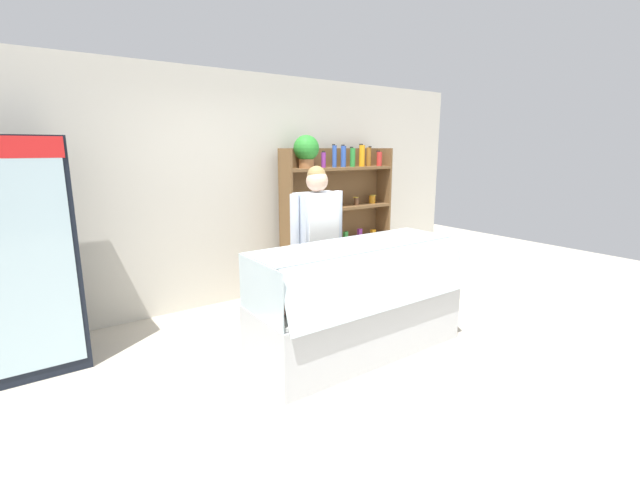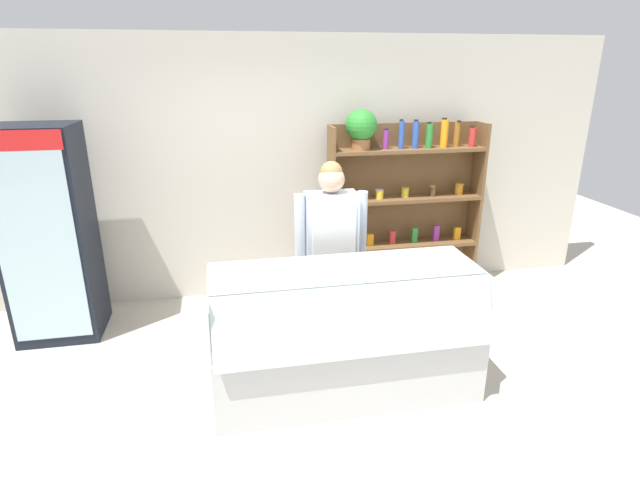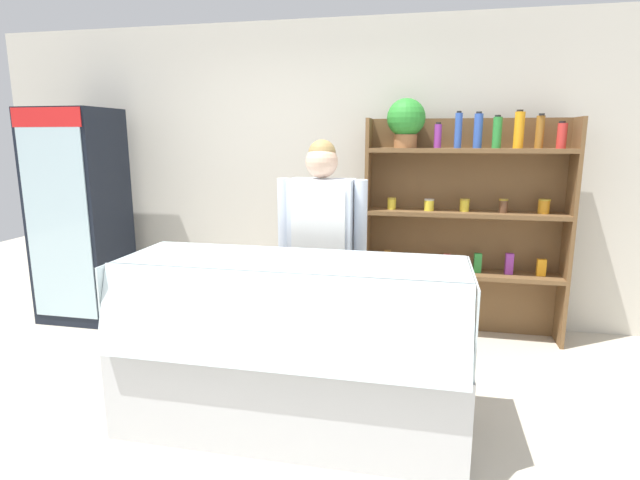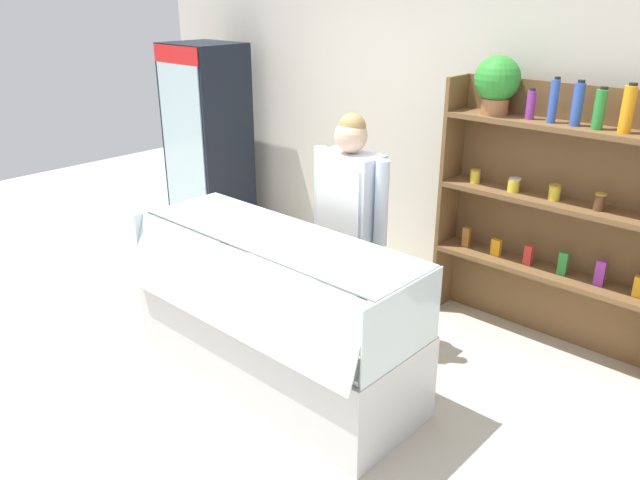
{
  "view_description": "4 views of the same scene",
  "coord_description": "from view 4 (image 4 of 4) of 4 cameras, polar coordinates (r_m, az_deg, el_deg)",
  "views": [
    {
      "loc": [
        -2.34,
        -2.68,
        1.84
      ],
      "look_at": [
        0.02,
        0.62,
        0.96
      ],
      "focal_mm": 24.0,
      "sensor_mm": 36.0,
      "label": 1
    },
    {
      "loc": [
        -0.76,
        -3.11,
        2.41
      ],
      "look_at": [
        -0.03,
        0.58,
        1.08
      ],
      "focal_mm": 28.0,
      "sensor_mm": 36.0,
      "label": 2
    },
    {
      "loc": [
        0.79,
        -2.5,
        1.68
      ],
      "look_at": [
        0.15,
        0.5,
        1.05
      ],
      "focal_mm": 28.0,
      "sensor_mm": 36.0,
      "label": 3
    },
    {
      "loc": [
        2.65,
        -2.29,
        2.41
      ],
      "look_at": [
        0.1,
        0.49,
        0.88
      ],
      "focal_mm": 35.0,
      "sensor_mm": 36.0,
      "label": 4
    }
  ],
  "objects": [
    {
      "name": "back_wall",
      "position": [
        5.21,
        11.14,
        9.89
      ],
      "size": [
        6.8,
        0.1,
        2.7
      ],
      "primitive_type": "cube",
      "color": "beige",
      "rests_on": "ground"
    },
    {
      "name": "deli_display_case",
      "position": [
        4.09,
        -4.17,
        -8.79
      ],
      "size": [
        1.98,
        0.8,
        1.01
      ],
      "color": "silver",
      "rests_on": "ground"
    },
    {
      "name": "shelving_unit",
      "position": [
        4.55,
        20.03,
        4.67
      ],
      "size": [
        1.64,
        0.31,
        1.99
      ],
      "color": "brown",
      "rests_on": "ground"
    },
    {
      "name": "drinks_fridge",
      "position": [
        6.4,
        -10.2,
        8.65
      ],
      "size": [
        0.7,
        0.61,
        1.94
      ],
      "color": "black",
      "rests_on": "ground"
    },
    {
      "name": "ground_plane",
      "position": [
        4.25,
        -5.63,
        -12.63
      ],
      "size": [
        12.0,
        12.0,
        0.0
      ],
      "primitive_type": "plane",
      "color": "beige"
    },
    {
      "name": "shop_clerk",
      "position": [
        4.23,
        2.66,
        2.42
      ],
      "size": [
        0.62,
        0.25,
        1.67
      ],
      "color": "#2D2D38",
      "rests_on": "ground"
    }
  ]
}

